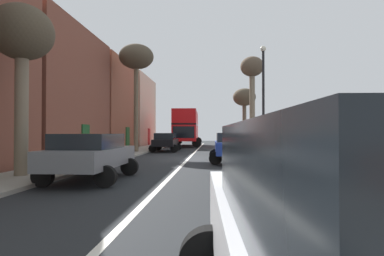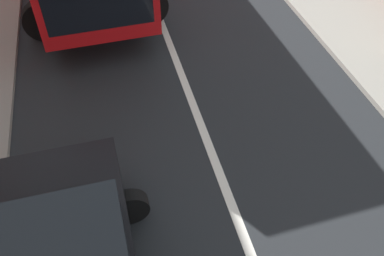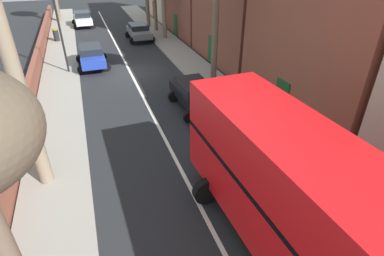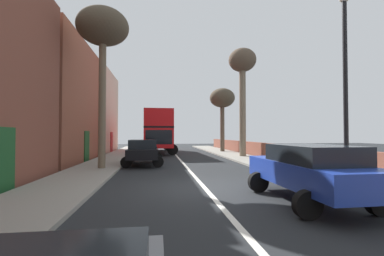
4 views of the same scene
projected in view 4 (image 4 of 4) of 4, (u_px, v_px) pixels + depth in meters
ground_plane at (204, 188)px, 9.04m from camera, size 84.00×84.00×0.00m
road_centre_line at (204, 187)px, 9.04m from camera, size 0.16×54.00×0.01m
sidewalk_left at (56, 190)px, 8.39m from camera, size 2.60×60.00×0.12m
sidewalk_right at (333, 182)px, 9.69m from camera, size 2.60×60.00×0.12m
boundary_wall_right at (370, 167)px, 9.91m from camera, size 0.36×54.00×1.21m
double_decker_bus at (157, 130)px, 26.55m from camera, size 3.80×10.67×4.06m
parked_car_blue_right_0 at (309, 169)px, 7.08m from camera, size 2.44×4.42×1.58m
parked_car_black_left_1 at (143, 150)px, 15.76m from camera, size 2.43×4.51×1.55m
street_tree_right_1 at (222, 100)px, 26.83m from camera, size 2.61×2.61×6.55m
street_tree_left_2 at (103, 31)px, 13.60m from camera, size 2.70×2.70×8.40m
street_tree_right_5 at (242, 69)px, 21.02m from camera, size 2.24×2.24×8.77m
lamppost_right at (345, 74)px, 8.23m from camera, size 0.32×0.32×6.31m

